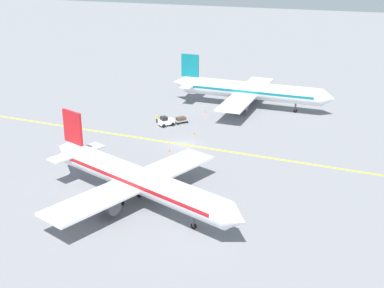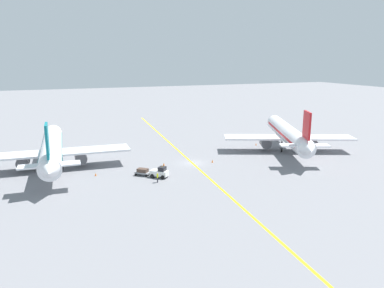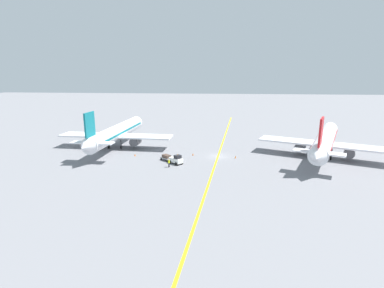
{
  "view_description": "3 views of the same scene",
  "coord_description": "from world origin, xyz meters",
  "px_view_note": "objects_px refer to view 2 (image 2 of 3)",
  "views": [
    {
      "loc": [
        83.14,
        29.26,
        34.13
      ],
      "look_at": [
        4.38,
        3.12,
        2.09
      ],
      "focal_mm": 50.0,
      "sensor_mm": 36.0,
      "label": 1
    },
    {
      "loc": [
        -26.01,
        -65.51,
        19.94
      ],
      "look_at": [
        -1.2,
        -2.98,
        4.54
      ],
      "focal_mm": 35.0,
      "sensor_mm": 36.0,
      "label": 2
    },
    {
      "loc": [
        0.22,
        -64.98,
        18.44
      ],
      "look_at": [
        -5.45,
        -4.46,
        3.8
      ],
      "focal_mm": 28.0,
      "sensor_mm": 36.0,
      "label": 3
    }
  ],
  "objects_px": {
    "traffic_cone_far_edge": "(164,164)",
    "traffic_cone_near_nose": "(256,144)",
    "baggage_cart_trailing": "(143,171)",
    "traffic_cone_by_wingtip": "(212,161)",
    "airplane_at_gate": "(52,149)",
    "ground_crew_worker": "(157,177)",
    "traffic_cone_mid_apron": "(96,174)",
    "airplane_adjacent_stand": "(288,134)",
    "baggage_tug_white": "(160,172)"
  },
  "relations": [
    {
      "from": "ground_crew_worker",
      "to": "traffic_cone_far_edge",
      "type": "bearing_deg",
      "value": 66.59
    },
    {
      "from": "baggage_cart_trailing",
      "to": "traffic_cone_by_wingtip",
      "type": "xyz_separation_m",
      "value": [
        14.81,
        3.12,
        -0.49
      ]
    },
    {
      "from": "airplane_adjacent_stand",
      "to": "traffic_cone_near_nose",
      "type": "relative_size",
      "value": 61.67
    },
    {
      "from": "ground_crew_worker",
      "to": "traffic_cone_by_wingtip",
      "type": "relative_size",
      "value": 3.05
    },
    {
      "from": "traffic_cone_mid_apron",
      "to": "traffic_cone_far_edge",
      "type": "height_order",
      "value": "same"
    },
    {
      "from": "airplane_adjacent_stand",
      "to": "traffic_cone_mid_apron",
      "type": "height_order",
      "value": "airplane_adjacent_stand"
    },
    {
      "from": "baggage_cart_trailing",
      "to": "traffic_cone_near_nose",
      "type": "distance_m",
      "value": 33.16
    },
    {
      "from": "baggage_tug_white",
      "to": "baggage_cart_trailing",
      "type": "relative_size",
      "value": 1.13
    },
    {
      "from": "baggage_cart_trailing",
      "to": "traffic_cone_by_wingtip",
      "type": "bearing_deg",
      "value": 11.9
    },
    {
      "from": "airplane_at_gate",
      "to": "ground_crew_worker",
      "type": "height_order",
      "value": "airplane_at_gate"
    },
    {
      "from": "baggage_cart_trailing",
      "to": "traffic_cone_near_nose",
      "type": "bearing_deg",
      "value": 22.77
    },
    {
      "from": "traffic_cone_by_wingtip",
      "to": "traffic_cone_far_edge",
      "type": "bearing_deg",
      "value": 171.42
    },
    {
      "from": "ground_crew_worker",
      "to": "traffic_cone_near_nose",
      "type": "xyz_separation_m",
      "value": [
        29.24,
        17.42,
        -0.63
      ]
    },
    {
      "from": "baggage_tug_white",
      "to": "traffic_cone_by_wingtip",
      "type": "relative_size",
      "value": 5.87
    },
    {
      "from": "traffic_cone_near_nose",
      "to": "traffic_cone_by_wingtip",
      "type": "relative_size",
      "value": 1.0
    },
    {
      "from": "baggage_tug_white",
      "to": "baggage_cart_trailing",
      "type": "xyz_separation_m",
      "value": [
        -2.45,
        2.21,
        -0.14
      ]
    },
    {
      "from": "baggage_tug_white",
      "to": "traffic_cone_far_edge",
      "type": "relative_size",
      "value": 5.87
    },
    {
      "from": "traffic_cone_by_wingtip",
      "to": "traffic_cone_far_edge",
      "type": "relative_size",
      "value": 1.0
    },
    {
      "from": "baggage_cart_trailing",
      "to": "traffic_cone_far_edge",
      "type": "relative_size",
      "value": 5.21
    },
    {
      "from": "airplane_at_gate",
      "to": "airplane_adjacent_stand",
      "type": "relative_size",
      "value": 1.05
    },
    {
      "from": "baggage_tug_white",
      "to": "ground_crew_worker",
      "type": "relative_size",
      "value": 1.92
    },
    {
      "from": "airplane_adjacent_stand",
      "to": "baggage_tug_white",
      "type": "bearing_deg",
      "value": -165.68
    },
    {
      "from": "baggage_cart_trailing",
      "to": "traffic_cone_near_nose",
      "type": "height_order",
      "value": "baggage_cart_trailing"
    },
    {
      "from": "traffic_cone_mid_apron",
      "to": "airplane_at_gate",
      "type": "bearing_deg",
      "value": 131.37
    },
    {
      "from": "baggage_cart_trailing",
      "to": "traffic_cone_by_wingtip",
      "type": "relative_size",
      "value": 5.21
    },
    {
      "from": "baggage_tug_white",
      "to": "traffic_cone_mid_apron",
      "type": "xyz_separation_m",
      "value": [
        -10.14,
        5.01,
        -0.63
      ]
    },
    {
      "from": "traffic_cone_far_edge",
      "to": "traffic_cone_near_nose",
      "type": "bearing_deg",
      "value": 18.13
    },
    {
      "from": "baggage_tug_white",
      "to": "traffic_cone_near_nose",
      "type": "bearing_deg",
      "value": 28.14
    },
    {
      "from": "baggage_cart_trailing",
      "to": "airplane_at_gate",
      "type": "bearing_deg",
      "value": 144.13
    },
    {
      "from": "airplane_at_gate",
      "to": "traffic_cone_near_nose",
      "type": "relative_size",
      "value": 64.57
    },
    {
      "from": "airplane_at_gate",
      "to": "airplane_adjacent_stand",
      "type": "height_order",
      "value": "same"
    },
    {
      "from": "ground_crew_worker",
      "to": "traffic_cone_by_wingtip",
      "type": "xyz_separation_m",
      "value": [
        13.48,
        7.7,
        -0.63
      ]
    },
    {
      "from": "traffic_cone_near_nose",
      "to": "traffic_cone_far_edge",
      "type": "xyz_separation_m",
      "value": [
        -25.29,
        -8.28,
        0.0
      ]
    },
    {
      "from": "traffic_cone_near_nose",
      "to": "traffic_cone_mid_apron",
      "type": "bearing_deg",
      "value": -165.3
    },
    {
      "from": "baggage_cart_trailing",
      "to": "traffic_cone_near_nose",
      "type": "relative_size",
      "value": 5.21
    },
    {
      "from": "ground_crew_worker",
      "to": "traffic_cone_by_wingtip",
      "type": "bearing_deg",
      "value": 29.73
    },
    {
      "from": "airplane_adjacent_stand",
      "to": "traffic_cone_far_edge",
      "type": "bearing_deg",
      "value": -177.28
    },
    {
      "from": "baggage_cart_trailing",
      "to": "traffic_cone_far_edge",
      "type": "height_order",
      "value": "baggage_cart_trailing"
    },
    {
      "from": "baggage_cart_trailing",
      "to": "ground_crew_worker",
      "type": "bearing_deg",
      "value": -73.79
    },
    {
      "from": "traffic_cone_far_edge",
      "to": "airplane_adjacent_stand",
      "type": "bearing_deg",
      "value": 2.72
    },
    {
      "from": "airplane_at_gate",
      "to": "traffic_cone_far_edge",
      "type": "relative_size",
      "value": 64.57
    },
    {
      "from": "ground_crew_worker",
      "to": "traffic_cone_far_edge",
      "type": "height_order",
      "value": "ground_crew_worker"
    },
    {
      "from": "traffic_cone_by_wingtip",
      "to": "airplane_at_gate",
      "type": "bearing_deg",
      "value": 165.99
    },
    {
      "from": "traffic_cone_near_nose",
      "to": "traffic_cone_far_edge",
      "type": "relative_size",
      "value": 1.0
    },
    {
      "from": "airplane_at_gate",
      "to": "traffic_cone_near_nose",
      "type": "height_order",
      "value": "airplane_at_gate"
    },
    {
      "from": "traffic_cone_mid_apron",
      "to": "traffic_cone_by_wingtip",
      "type": "relative_size",
      "value": 1.0
    },
    {
      "from": "airplane_adjacent_stand",
      "to": "baggage_cart_trailing",
      "type": "xyz_separation_m",
      "value": [
        -34.4,
        -5.94,
        -2.95
      ]
    },
    {
      "from": "baggage_cart_trailing",
      "to": "traffic_cone_mid_apron",
      "type": "relative_size",
      "value": 5.21
    },
    {
      "from": "airplane_adjacent_stand",
      "to": "traffic_cone_far_edge",
      "type": "xyz_separation_m",
      "value": [
        -29.11,
        -1.39,
        -3.43
      ]
    },
    {
      "from": "traffic_cone_near_nose",
      "to": "traffic_cone_mid_apron",
      "type": "height_order",
      "value": "same"
    }
  ]
}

